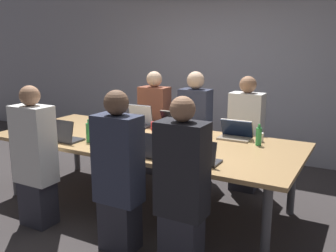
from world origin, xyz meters
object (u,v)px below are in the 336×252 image
bottle_far_midleft (112,118)px  cup_near_left (53,133)px  laptop_far_midleft (138,120)px  cup_far_midleft (154,126)px  cup_far_center (193,130)px  laptop_near_midright (147,149)px  cup_near_right (173,155)px  person_far_right (246,136)px  person_near_right (182,187)px  laptop_far_center (173,125)px  person_near_left (35,159)px  bottle_near_midright (183,147)px  bottle_far_right (259,136)px  laptop_far_right (236,133)px  person_far_center (195,128)px  laptop_near_left (64,135)px  cup_near_midright (127,146)px  person_far_midleft (155,125)px  stapler (120,135)px  laptop_near_right (199,156)px  person_near_midright (118,175)px  bottle_near_left (89,132)px  cup_far_right (260,137)px

bottle_far_midleft → cup_near_left: size_ratio=2.76×
laptop_far_midleft → cup_far_midleft: bearing=-13.5°
cup_far_center → laptop_near_midright: bearing=-91.2°
cup_near_right → person_far_right: (0.23, 1.46, -0.12)m
person_near_right → person_far_right: 1.85m
laptop_far_center → laptop_near_midright: laptop_far_center is taller
laptop_far_center → cup_near_right: bearing=-62.3°
person_near_left → bottle_near_midright: (1.36, 0.54, 0.18)m
laptop_far_center → bottle_far_right: bearing=-7.7°
bottle_near_midright → laptop_far_right: size_ratio=0.60×
person_near_right → laptop_far_right: 1.38m
person_near_left → cup_far_center: bearing=-128.6°
person_far_center → laptop_far_center: bearing=-95.4°
cup_far_center → bottle_far_right: (0.79, -0.08, 0.05)m
cup_near_right → laptop_near_midright: (-0.25, -0.04, 0.03)m
laptop_near_left → cup_near_midright: (0.78, 0.07, -0.03)m
cup_far_midleft → laptop_far_right: laptop_far_right is taller
laptop_far_right → cup_near_midright: bearing=-130.6°
person_near_right → bottle_far_right: 1.27m
cup_near_right → person_far_right: person_far_right is taller
person_far_midleft → laptop_far_center: person_far_midleft is taller
cup_near_left → stapler: size_ratio=0.58×
laptop_near_right → cup_near_right: laptop_near_right is taller
laptop_far_center → person_near_midright: size_ratio=0.25×
bottle_near_left → cup_near_midright: bottle_near_left is taller
person_far_midleft → bottle_near_left: (-0.01, -1.35, 0.18)m
person_near_right → bottle_far_right: bearing=-102.3°
bottle_far_right → bottle_near_left: bearing=-155.7°
cup_far_midleft → person_near_right: bearing=-51.7°
laptop_far_midleft → cup_near_left: 1.06m
person_near_right → bottle_near_midright: 0.58m
person_near_left → person_far_right: bearing=-129.1°
person_far_midleft → person_far_right: size_ratio=1.01×
person_near_right → cup_far_center: bearing=-68.4°
laptop_near_midright → bottle_far_right: laptop_near_midright is taller
laptop_far_center → bottle_near_midright: size_ratio=1.67×
laptop_near_midright → cup_far_right: bearing=-126.9°
person_far_center → cup_far_center: 0.63m
cup_far_midleft → cup_near_midright: cup_far_midleft is taller
laptop_far_midleft → cup_near_left: bearing=-120.3°
laptop_near_left → laptop_near_midright: size_ratio=0.92×
laptop_near_midright → laptop_far_right: laptop_near_midright is taller
person_near_right → stapler: 1.43m
person_far_center → laptop_far_midleft: bearing=-137.4°
laptop_near_right → person_far_midleft: size_ratio=0.24×
cup_far_center → bottle_near_left: bottle_near_left is taller
laptop_near_right → cup_far_midleft: size_ratio=3.52×
cup_far_midleft → person_near_midright: size_ratio=0.07×
cup_near_right → laptop_far_midleft: bearing=136.0°
person_near_left → person_near_midright: bearing=-179.1°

